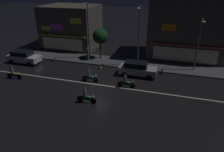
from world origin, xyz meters
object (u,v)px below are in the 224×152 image
motorcycle_opposite_lane (90,76)px  streetlamp_east (199,40)px  motorcycle_lead (13,73)px  streetlamp_mid (139,32)px  pedestrian_on_sidewalk (88,54)px  parked_car_trailing (138,69)px  motorcycle_trailing_far (86,96)px  traffic_cone (100,66)px  motorcycle_following (126,82)px  streetlamp_west (88,27)px  parked_car_near_kerb (24,57)px

motorcycle_opposite_lane → streetlamp_east: bearing=36.1°
streetlamp_east → motorcycle_lead: 21.58m
streetlamp_mid → pedestrian_on_sidewalk: (-6.84, 0.00, -3.52)m
streetlamp_east → parked_car_trailing: (-6.43, -3.22, -3.01)m
motorcycle_lead → motorcycle_trailing_far: 10.21m
parked_car_trailing → traffic_cone: 5.11m
streetlamp_east → motorcycle_following: streetlamp_east is taller
streetlamp_west → motorcycle_following: streetlamp_west is taller
parked_car_near_kerb → pedestrian_on_sidewalk: bearing=-158.3°
parked_car_trailing → motorcycle_trailing_far: 8.03m
motorcycle_lead → traffic_cone: (8.34, 5.86, -0.36)m
streetlamp_east → motorcycle_opposite_lane: size_ratio=3.28×
motorcycle_following → motorcycle_opposite_lane: 4.13m
motorcycle_lead → motorcycle_following: 12.79m
parked_car_near_kerb → streetlamp_east: bearing=-170.8°
motorcycle_lead → motorcycle_following: bearing=-175.6°
parked_car_near_kerb → motorcycle_lead: parked_car_near_kerb is taller
streetlamp_mid → motorcycle_trailing_far: size_ratio=3.89×
pedestrian_on_sidewalk → motorcycle_trailing_far: size_ratio=0.94×
streetlamp_west → streetlamp_mid: bearing=-6.4°
motorcycle_lead → motorcycle_following: same height
streetlamp_mid → pedestrian_on_sidewalk: streetlamp_mid is taller
motorcycle_opposite_lane → traffic_cone: (-0.25, 4.12, -0.36)m
streetlamp_west → motorcycle_trailing_far: streetlamp_west is taller
parked_car_near_kerb → parked_car_trailing: (15.40, 0.32, 0.00)m
streetlamp_east → streetlamp_west: bearing=178.2°
motorcycle_following → streetlamp_mid: bearing=89.6°
streetlamp_east → motorcycle_lead: streetlamp_east is taller
streetlamp_east → motorcycle_following: (-7.04, -6.57, -3.24)m
streetlamp_mid → traffic_cone: 6.38m
pedestrian_on_sidewalk → traffic_cone: 3.13m
streetlamp_mid → pedestrian_on_sidewalk: bearing=180.0°
motorcycle_trailing_far → traffic_cone: bearing=-80.7°
parked_car_near_kerb → motorcycle_opposite_lane: size_ratio=2.26×
pedestrian_on_sidewalk → motorcycle_lead: bearing=-62.0°
motorcycle_lead → motorcycle_opposite_lane: (8.58, 1.74, 0.00)m
motorcycle_trailing_far → motorcycle_opposite_lane: bearing=-73.8°
motorcycle_following → streetlamp_east: bearing=43.1°
traffic_cone → motorcycle_trailing_far: bearing=-79.2°
parked_car_trailing → motorcycle_opposite_lane: (-4.73, -3.10, -0.24)m
streetlamp_east → pedestrian_on_sidewalk: streetlamp_east is taller
streetlamp_mid → motorcycle_following: size_ratio=3.89×
streetlamp_west → streetlamp_east: 14.07m
motorcycle_following → motorcycle_trailing_far: bearing=-125.3°
pedestrian_on_sidewalk → motorcycle_lead: 9.73m
motorcycle_opposite_lane → traffic_cone: motorcycle_opposite_lane is taller
parked_car_near_kerb → motorcycle_trailing_far: 13.87m
streetlamp_mid → parked_car_near_kerb: bearing=-167.9°
parked_car_near_kerb → parked_car_trailing: bearing=-178.8°
motorcycle_lead → motorcycle_opposite_lane: size_ratio=1.00×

